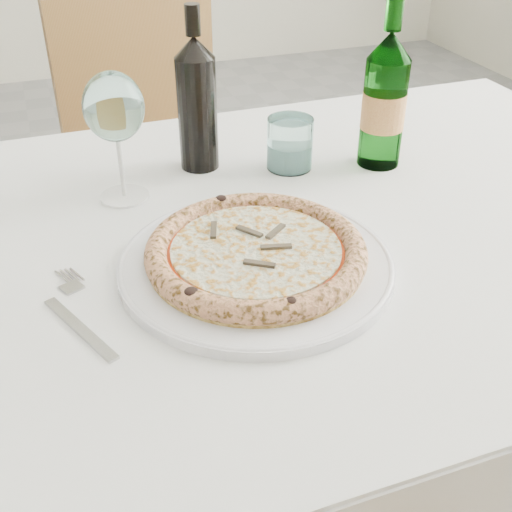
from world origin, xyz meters
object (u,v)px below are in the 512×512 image
object	(u,v)px
dining_table	(234,278)
beer_bottle	(384,101)
plate	(256,263)
wine_glass	(114,110)
tumbler	(290,147)
wine_bottle	(197,102)
pizza	(256,252)
chair_far	(155,165)

from	to	relation	value
dining_table	beer_bottle	distance (m)	0.39
plate	wine_glass	bearing A→B (deg)	116.49
beer_bottle	plate	bearing A→B (deg)	-142.55
tumbler	wine_bottle	bearing A→B (deg)	158.61
pizza	beer_bottle	bearing A→B (deg)	37.45
wine_glass	beer_bottle	size ratio (longest dim) A/B	0.71
chair_far	beer_bottle	xyz separation A→B (m)	(0.28, -0.60, 0.34)
tumbler	plate	bearing A→B (deg)	-120.03
wine_bottle	tumbler	bearing A→B (deg)	-21.39
plate	tumbler	distance (m)	0.31
chair_far	beer_bottle	distance (m)	0.74
pizza	wine_glass	distance (m)	0.31
wine_bottle	plate	bearing A→B (deg)	-92.51
beer_bottle	wine_bottle	bearing A→B (deg)	162.68
dining_table	tumbler	bearing A→B (deg)	47.46
dining_table	pizza	world-z (taller)	pizza
dining_table	pizza	xyz separation A→B (m)	(-0.00, -0.10, 0.11)
plate	wine_glass	xyz separation A→B (m)	(-0.13, 0.26, 0.13)
chair_far	pizza	distance (m)	0.87
dining_table	wine_glass	xyz separation A→B (m)	(-0.13, 0.16, 0.22)
pizza	wine_bottle	world-z (taller)	wine_bottle
dining_table	pizza	distance (m)	0.15
dining_table	pizza	bearing A→B (deg)	-90.00
plate	wine_bottle	xyz separation A→B (m)	(0.01, 0.33, 0.10)
pizza	beer_bottle	xyz separation A→B (m)	(0.31, 0.23, 0.09)
plate	pizza	world-z (taller)	pizza
dining_table	beer_bottle	xyz separation A→B (m)	(0.31, 0.13, 0.19)
dining_table	chair_far	distance (m)	0.75
chair_far	dining_table	bearing A→B (deg)	-91.95
pizza	tumbler	size ratio (longest dim) A/B	3.31
wine_glass	plate	bearing A→B (deg)	-63.51
tumbler	beer_bottle	bearing A→B (deg)	-13.30
chair_far	plate	xyz separation A→B (m)	(-0.02, -0.83, 0.23)
plate	tumbler	bearing A→B (deg)	59.97
dining_table	tumbler	size ratio (longest dim) A/B	17.94
pizza	tumbler	xyz separation A→B (m)	(0.16, 0.27, 0.01)
dining_table	plate	bearing A→B (deg)	-90.00
plate	beer_bottle	xyz separation A→B (m)	(0.31, 0.23, 0.10)
plate	beer_bottle	distance (m)	0.40
pizza	wine_bottle	bearing A→B (deg)	87.49
plate	wine_glass	size ratio (longest dim) A/B	1.80
pizza	wine_glass	size ratio (longest dim) A/B	1.44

